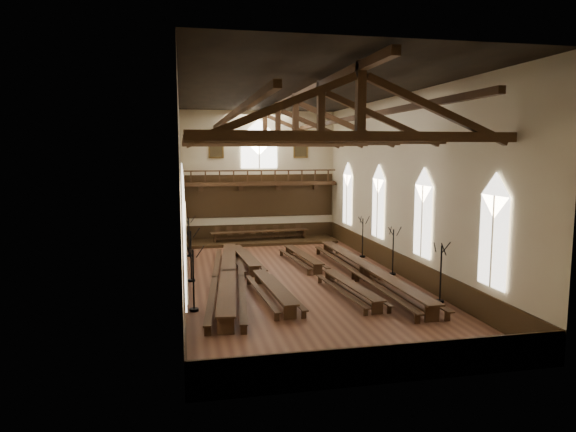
% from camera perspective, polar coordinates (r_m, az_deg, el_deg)
% --- Properties ---
extents(ground, '(26.00, 26.00, 0.00)m').
position_cam_1_polar(ground, '(28.17, 0.81, -6.97)').
color(ground, brown).
rests_on(ground, ground).
extents(room_walls, '(26.00, 26.00, 26.00)m').
position_cam_1_polar(room_walls, '(27.32, 0.83, 6.28)').
color(room_walls, beige).
rests_on(room_walls, ground).
extents(wainscot_band, '(12.00, 26.00, 1.20)m').
position_cam_1_polar(wainscot_band, '(28.03, 0.81, -5.78)').
color(wainscot_band, '#33220F').
rests_on(wainscot_band, ground).
extents(side_windows, '(11.85, 19.80, 4.50)m').
position_cam_1_polar(side_windows, '(27.50, 0.82, 0.61)').
color(side_windows, silver).
rests_on(side_windows, room_walls).
extents(end_window, '(2.80, 0.12, 3.80)m').
position_cam_1_polar(end_window, '(40.00, -3.23, 7.66)').
color(end_window, white).
rests_on(end_window, room_walls).
extents(minstrels_gallery, '(11.80, 1.24, 3.70)m').
position_cam_1_polar(minstrels_gallery, '(39.88, -3.15, 2.89)').
color(minstrels_gallery, '#3E2A13').
rests_on(minstrels_gallery, room_walls).
extents(portraits, '(7.75, 0.09, 1.45)m').
position_cam_1_polar(portraits, '(40.00, -3.23, 7.48)').
color(portraits, brown).
rests_on(portraits, room_walls).
extents(roof_trusses, '(11.70, 25.70, 2.80)m').
position_cam_1_polar(roof_trusses, '(27.35, 0.84, 9.96)').
color(roof_trusses, '#3E2A13').
rests_on(roof_trusses, room_walls).
extents(refectory_row_a, '(2.45, 15.23, 0.82)m').
position_cam_1_polar(refectory_row_a, '(26.79, -6.60, -6.44)').
color(refectory_row_a, '#3E2A13').
rests_on(refectory_row_a, ground).
extents(refectory_row_b, '(1.81, 14.00, 0.70)m').
position_cam_1_polar(refectory_row_b, '(27.70, -3.50, -6.15)').
color(refectory_row_b, '#3E2A13').
rests_on(refectory_row_b, ground).
extents(refectory_row_c, '(1.85, 13.65, 0.66)m').
position_cam_1_polar(refectory_row_c, '(28.17, 3.94, -5.98)').
color(refectory_row_c, '#3E2A13').
rests_on(refectory_row_c, ground).
extents(refectory_row_d, '(1.77, 14.98, 0.81)m').
position_cam_1_polar(refectory_row_d, '(28.13, 8.79, -5.84)').
color(refectory_row_d, '#3E2A13').
rests_on(refectory_row_d, ground).
extents(dais, '(11.40, 3.05, 0.20)m').
position_cam_1_polar(dais, '(39.09, -3.10, -2.82)').
color(dais, '#33220F').
rests_on(dais, ground).
extents(high_table, '(7.60, 1.61, 0.71)m').
position_cam_1_polar(high_table, '(38.97, -3.11, -1.81)').
color(high_table, '#3E2A13').
rests_on(high_table, dais).
extents(high_chairs, '(6.74, 0.44, 0.95)m').
position_cam_1_polar(high_chairs, '(39.71, -3.27, -1.76)').
color(high_chairs, '#3E2A13').
rests_on(high_chairs, dais).
extents(candelabrum_left_near, '(0.77, 0.89, 2.88)m').
position_cam_1_polar(candelabrum_left_near, '(22.80, -10.43, -8.24)').
color(candelabrum_left_near, black).
rests_on(candelabrum_left_near, ground).
extents(candelabrum_left_mid, '(0.81, 0.88, 2.89)m').
position_cam_1_polar(candelabrum_left_mid, '(27.88, -10.70, -5.40)').
color(candelabrum_left_mid, black).
rests_on(candelabrum_left_mid, ground).
extents(candelabrum_left_far, '(0.77, 0.83, 2.73)m').
position_cam_1_polar(candelabrum_left_far, '(34.48, -10.92, -3.07)').
color(candelabrum_left_far, black).
rests_on(candelabrum_left_far, ground).
extents(candelabrum_right_near, '(0.84, 0.82, 2.81)m').
position_cam_1_polar(candelabrum_right_near, '(24.69, 16.57, -7.27)').
color(candelabrum_right_near, black).
rests_on(candelabrum_right_near, ground).
extents(candelabrum_right_mid, '(0.82, 0.80, 2.74)m').
position_cam_1_polar(candelabrum_right_mid, '(29.43, 11.57, -4.84)').
color(candelabrum_right_mid, black).
rests_on(candelabrum_right_mid, ground).
extents(candelabrum_right_far, '(0.82, 0.79, 2.71)m').
position_cam_1_polar(candelabrum_right_far, '(33.92, 8.28, -3.19)').
color(candelabrum_right_far, black).
rests_on(candelabrum_right_far, ground).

